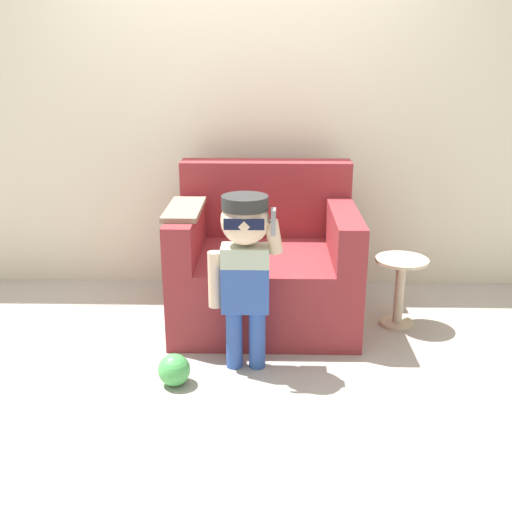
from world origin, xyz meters
TOP-DOWN VIEW (x-y plane):
  - ground_plane at (0.00, 0.00)m, footprint 10.00×10.00m
  - wall_back at (0.00, 0.68)m, footprint 10.00×0.05m
  - armchair at (0.17, 0.05)m, footprint 1.12×0.96m
  - person_child at (0.07, -0.61)m, footprint 0.39×0.29m
  - side_table at (0.99, -0.07)m, footprint 0.32×0.32m
  - toy_ball at (-0.28, -0.81)m, footprint 0.16×0.16m

SIDE VIEW (x-z plane):
  - ground_plane at x=0.00m, z-range 0.00..0.00m
  - toy_ball at x=-0.28m, z-range 0.00..0.16m
  - side_table at x=0.99m, z-range 0.05..0.48m
  - armchair at x=0.17m, z-range -0.13..0.82m
  - person_child at x=0.07m, z-range 0.16..1.10m
  - wall_back at x=0.00m, z-range 0.00..2.60m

